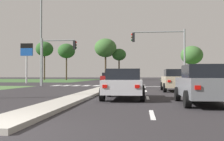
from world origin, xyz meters
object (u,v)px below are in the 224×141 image
(car_grey_second, at_px, (204,84))
(street_lamp_second, at_px, (40,33))
(treeline_near, at_px, (45,49))
(treeline_fifth, at_px, (192,55))
(traffic_signal_near_left, at_px, (55,53))
(car_beige_third, at_px, (176,80))
(car_white_near, at_px, (218,78))
(car_silver_sixth, at_px, (124,84))
(car_navy_fifth, at_px, (117,77))
(treeline_second, at_px, (66,51))
(traffic_signal_near_right, at_px, (165,47))
(treeline_third, at_px, (106,48))
(car_red_fourth, at_px, (108,77))
(car_black_seventh, at_px, (119,77))
(treeline_fourth, at_px, (119,55))
(pedestrian_at_median, at_px, (123,75))
(fuel_price_totem, at_px, (27,54))

(car_grey_second, xyz_separation_m, street_lamp_second, (-13.73, 17.78, 5.06))
(treeline_near, distance_m, treeline_fifth, 35.34)
(traffic_signal_near_left, relative_size, treeline_near, 0.55)
(car_grey_second, xyz_separation_m, car_beige_third, (-0.01, 8.91, 0.01))
(car_white_near, height_order, treeline_fifth, treeline_fifth)
(car_grey_second, bearing_deg, car_white_near, 73.62)
(car_silver_sixth, bearing_deg, car_navy_fifth, 95.49)
(treeline_second, bearing_deg, traffic_signal_near_left, -76.15)
(car_silver_sixth, distance_m, traffic_signal_near_right, 15.73)
(traffic_signal_near_left, bearing_deg, treeline_second, 103.85)
(traffic_signal_near_right, xyz_separation_m, treeline_near, (-26.17, 35.77, 3.44))
(traffic_signal_near_left, relative_size, treeline_third, 0.52)
(car_white_near, height_order, car_grey_second, car_white_near)
(street_lamp_second, distance_m, treeline_third, 35.52)
(car_red_fourth, height_order, car_black_seventh, car_red_fourth)
(car_grey_second, xyz_separation_m, treeline_fourth, (-7.95, 54.21, 5.29))
(treeline_second, bearing_deg, street_lamp_second, -79.00)
(car_silver_sixth, height_order, treeline_near, treeline_near)
(car_grey_second, relative_size, treeline_third, 0.42)
(traffic_signal_near_left, height_order, pedestrian_at_median, traffic_signal_near_left)
(car_silver_sixth, bearing_deg, pedestrian_at_median, 94.10)
(traffic_signal_near_right, relative_size, treeline_near, 0.63)
(car_silver_sixth, relative_size, treeline_second, 0.48)
(fuel_price_totem, xyz_separation_m, treeline_fourth, (11.15, 27.88, 1.88))
(treeline_near, bearing_deg, car_red_fourth, -48.59)
(fuel_price_totem, bearing_deg, car_silver_sixth, -56.95)
(car_red_fourth, relative_size, treeline_second, 0.50)
(car_beige_third, relative_size, treeline_fifth, 0.52)
(traffic_signal_near_right, distance_m, treeline_fifth, 36.64)
(treeline_fourth, bearing_deg, traffic_signal_near_right, -78.03)
(treeline_second, relative_size, treeline_third, 0.87)
(car_navy_fifth, height_order, car_silver_sixth, car_navy_fifth)
(car_beige_third, height_order, car_navy_fifth, car_beige_third)
(car_red_fourth, distance_m, treeline_second, 23.37)
(street_lamp_second, height_order, treeline_fifth, street_lamp_second)
(treeline_fifth, bearing_deg, car_navy_fifth, -168.44)
(car_white_near, xyz_separation_m, treeline_near, (-33.93, 26.88, 6.75))
(car_red_fourth, relative_size, treeline_fifth, 0.55)
(car_navy_fifth, height_order, car_black_seventh, car_navy_fifth)
(treeline_fourth, height_order, treeline_fifth, treeline_fifth)
(car_white_near, distance_m, traffic_signal_near_left, 21.61)
(traffic_signal_near_right, bearing_deg, street_lamp_second, 177.47)
(pedestrian_at_median, bearing_deg, car_grey_second, -153.71)
(treeline_near, bearing_deg, traffic_signal_near_right, -53.81)
(treeline_near, bearing_deg, street_lamp_second, -70.38)
(car_navy_fifth, distance_m, car_silver_sixth, 47.22)
(treeline_near, xyz_separation_m, treeline_fifth, (35.29, -0.32, -1.80))
(street_lamp_second, height_order, treeline_near, street_lamp_second)
(traffic_signal_near_right, distance_m, fuel_price_totem, 21.09)
(treeline_near, xyz_separation_m, treeline_second, (6.04, -1.75, -0.70))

